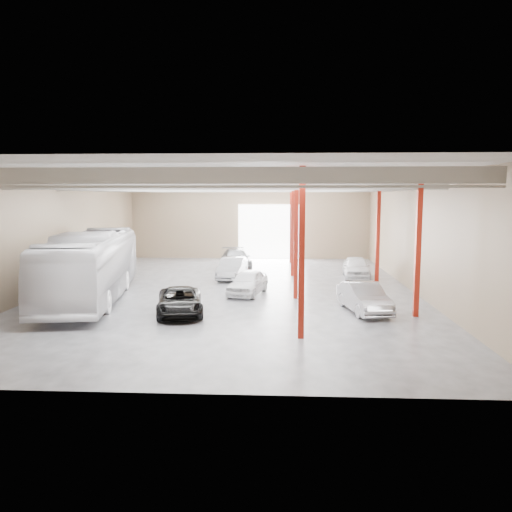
# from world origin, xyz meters

# --- Properties ---
(depot_shell) EXTENTS (22.12, 32.12, 7.06)m
(depot_shell) POSITION_xyz_m (0.13, 0.48, 4.98)
(depot_shell) COLOR #404044
(depot_shell) RESTS_ON ground
(coach_bus) EXTENTS (5.38, 14.04, 3.82)m
(coach_bus) POSITION_xyz_m (-7.66, -2.88, 1.91)
(coach_bus) COLOR white
(coach_bus) RESTS_ON ground
(black_sedan) EXTENTS (3.04, 5.03, 1.30)m
(black_sedan) POSITION_xyz_m (-2.00, -6.17, 0.65)
(black_sedan) COLOR black
(black_sedan) RESTS_ON ground
(car_row_a) EXTENTS (2.59, 4.50, 1.44)m
(car_row_a) POSITION_xyz_m (0.99, -0.97, 0.72)
(car_row_a) COLOR white
(car_row_a) RESTS_ON ground
(car_row_b) EXTENTS (1.92, 4.61, 1.48)m
(car_row_b) POSITION_xyz_m (-0.48, 4.50, 0.74)
(car_row_b) COLOR #ADACB1
(car_row_b) RESTS_ON ground
(car_row_c) EXTENTS (3.12, 5.50, 1.50)m
(car_row_c) POSITION_xyz_m (-0.68, 9.70, 0.75)
(car_row_c) COLOR slate
(car_row_c) RESTS_ON ground
(car_right_near) EXTENTS (2.37, 4.68, 1.47)m
(car_right_near) POSITION_xyz_m (7.14, -5.21, 0.74)
(car_right_near) COLOR #A5A5A9
(car_right_near) RESTS_ON ground
(car_right_far) EXTENTS (2.06, 4.51, 1.50)m
(car_right_far) POSITION_xyz_m (8.30, 5.44, 0.75)
(car_right_far) COLOR white
(car_right_far) RESTS_ON ground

